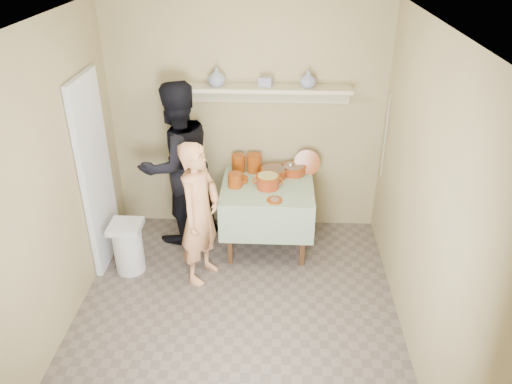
# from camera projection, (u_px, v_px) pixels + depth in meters

# --- Properties ---
(ground) EXTENTS (3.50, 3.50, 0.00)m
(ground) POSITION_uv_depth(u_px,v_px,m) (236.00, 322.00, 4.56)
(ground) COLOR #62554D
(ground) RESTS_ON ground
(tile_panel) EXTENTS (0.06, 0.70, 2.00)m
(tile_panel) POSITION_uv_depth(u_px,v_px,m) (96.00, 174.00, 4.98)
(tile_panel) COLOR silver
(tile_panel) RESTS_ON ground
(plate_stack_a) EXTENTS (0.15, 0.15, 0.20)m
(plate_stack_a) POSITION_uv_depth(u_px,v_px,m) (238.00, 163.00, 5.54)
(plate_stack_a) COLOR #782904
(plate_stack_a) RESTS_ON serving_table
(plate_stack_b) EXTENTS (0.17, 0.17, 0.20)m
(plate_stack_b) POSITION_uv_depth(u_px,v_px,m) (254.00, 163.00, 5.54)
(plate_stack_b) COLOR #782904
(plate_stack_b) RESTS_ON serving_table
(bowl_stack) EXTENTS (0.15, 0.15, 0.15)m
(bowl_stack) POSITION_uv_depth(u_px,v_px,m) (235.00, 180.00, 5.22)
(bowl_stack) COLOR #782904
(bowl_stack) RESTS_ON serving_table
(empty_bowl) EXTENTS (0.16, 0.16, 0.05)m
(empty_bowl) POSITION_uv_depth(u_px,v_px,m) (241.00, 180.00, 5.35)
(empty_bowl) COLOR #782904
(empty_bowl) RESTS_ON serving_table
(propped_lid) EXTENTS (0.30, 0.11, 0.29)m
(propped_lid) POSITION_uv_depth(u_px,v_px,m) (307.00, 163.00, 5.50)
(propped_lid) COLOR #782904
(propped_lid) RESTS_ON serving_table
(vase_right) EXTENTS (0.21, 0.21, 0.18)m
(vase_right) POSITION_uv_depth(u_px,v_px,m) (308.00, 79.00, 5.08)
(vase_right) COLOR navy
(vase_right) RESTS_ON wall_shelf
(vase_left) EXTENTS (0.25, 0.25, 0.19)m
(vase_left) POSITION_uv_depth(u_px,v_px,m) (217.00, 77.00, 5.12)
(vase_left) COLOR navy
(vase_left) RESTS_ON wall_shelf
(ceramic_box) EXTENTS (0.16, 0.13, 0.10)m
(ceramic_box) POSITION_uv_depth(u_px,v_px,m) (266.00, 82.00, 5.14)
(ceramic_box) COLOR navy
(ceramic_box) RESTS_ON wall_shelf
(person_cook) EXTENTS (0.53, 0.63, 1.48)m
(person_cook) POSITION_uv_depth(u_px,v_px,m) (200.00, 214.00, 4.81)
(person_cook) COLOR tan
(person_cook) RESTS_ON ground
(person_helper) EXTENTS (1.12, 1.11, 1.83)m
(person_helper) POSITION_uv_depth(u_px,v_px,m) (177.00, 164.00, 5.39)
(person_helper) COLOR black
(person_helper) RESTS_ON ground
(room_shell) EXTENTS (3.04, 3.54, 2.62)m
(room_shell) POSITION_uv_depth(u_px,v_px,m) (232.00, 163.00, 3.79)
(room_shell) COLOR tan
(room_shell) RESTS_ON ground
(serving_table) EXTENTS (0.97, 0.97, 0.76)m
(serving_table) POSITION_uv_depth(u_px,v_px,m) (268.00, 194.00, 5.37)
(serving_table) COLOR #4C2D16
(serving_table) RESTS_ON ground
(cazuela_meat_a) EXTENTS (0.30, 0.30, 0.10)m
(cazuela_meat_a) POSITION_uv_depth(u_px,v_px,m) (274.00, 172.00, 5.44)
(cazuela_meat_a) COLOR maroon
(cazuela_meat_a) RESTS_ON serving_table
(cazuela_meat_b) EXTENTS (0.28, 0.28, 0.10)m
(cazuela_meat_b) POSITION_uv_depth(u_px,v_px,m) (294.00, 169.00, 5.50)
(cazuela_meat_b) COLOR maroon
(cazuela_meat_b) RESTS_ON serving_table
(ladle) EXTENTS (0.08, 0.26, 0.19)m
(ladle) POSITION_uv_depth(u_px,v_px,m) (291.00, 165.00, 5.46)
(ladle) COLOR silver
(ladle) RESTS_ON cazuela_meat_b
(cazuela_rice) EXTENTS (0.33, 0.25, 0.14)m
(cazuela_rice) POSITION_uv_depth(u_px,v_px,m) (268.00, 180.00, 5.20)
(cazuela_rice) COLOR maroon
(cazuela_rice) RESTS_ON serving_table
(front_plate) EXTENTS (0.16, 0.16, 0.03)m
(front_plate) POSITION_uv_depth(u_px,v_px,m) (275.00, 200.00, 4.98)
(front_plate) COLOR #782904
(front_plate) RESTS_ON serving_table
(wall_shelf) EXTENTS (1.80, 0.25, 0.21)m
(wall_shelf) POSITION_uv_depth(u_px,v_px,m) (265.00, 90.00, 5.20)
(wall_shelf) COLOR #C3B690
(wall_shelf) RESTS_ON room_shell
(trash_bin) EXTENTS (0.32, 0.32, 0.56)m
(trash_bin) POSITION_uv_depth(u_px,v_px,m) (128.00, 247.00, 5.12)
(trash_bin) COLOR silver
(trash_bin) RESTS_ON ground
(electrical_cord) EXTENTS (0.01, 0.05, 0.90)m
(electrical_cord) POSITION_uv_depth(u_px,v_px,m) (385.00, 136.00, 5.20)
(electrical_cord) COLOR silver
(electrical_cord) RESTS_ON wall_shelf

